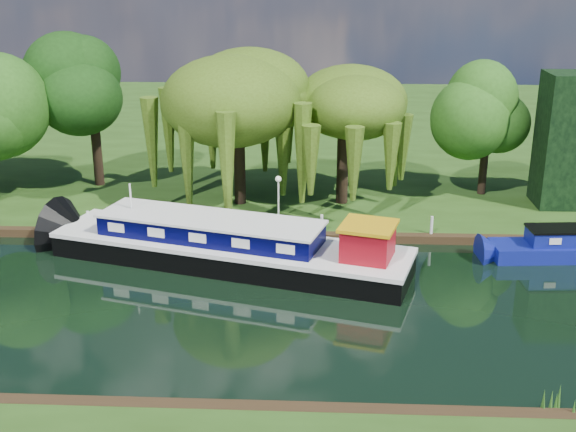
{
  "coord_description": "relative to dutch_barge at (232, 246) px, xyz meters",
  "views": [
    {
      "loc": [
        2.91,
        -28.83,
        14.5
      ],
      "look_at": [
        1.35,
        4.27,
        2.8
      ],
      "focal_mm": 45.0,
      "sensor_mm": 36.0,
      "label": 1
    }
  ],
  "objects": [
    {
      "name": "willow_right",
      "position": [
        5.73,
        8.93,
        4.91
      ],
      "size": [
        6.1,
        6.1,
        7.43
      ],
      "color": "black",
      "rests_on": "far_bank"
    },
    {
      "name": "willow_left",
      "position": [
        -0.52,
        8.54,
        5.9
      ],
      "size": [
        7.36,
        7.36,
        8.83
      ],
      "color": "black",
      "rests_on": "far_bank"
    },
    {
      "name": "ground",
      "position": [
        1.5,
        -4.73,
        -0.96
      ],
      "size": [
        120.0,
        120.0,
        0.0
      ],
      "primitive_type": "plane",
      "color": "black"
    },
    {
      "name": "mooring_posts",
      "position": [
        1.0,
        3.67,
        -0.01
      ],
      "size": [
        19.16,
        0.16,
        1.0
      ],
      "color": "silver",
      "rests_on": "far_bank"
    },
    {
      "name": "tree_far_mid",
      "position": [
        -10.35,
        11.99,
        5.75
      ],
      "size": [
        5.55,
        5.55,
        9.09
      ],
      "color": "black",
      "rests_on": "far_bank"
    },
    {
      "name": "lamppost",
      "position": [
        2.0,
        5.77,
        1.46
      ],
      "size": [
        0.36,
        0.36,
        2.56
      ],
      "color": "silver",
      "rests_on": "far_bank"
    },
    {
      "name": "far_bank",
      "position": [
        1.5,
        29.27,
        -0.74
      ],
      "size": [
        120.0,
        52.0,
        0.45
      ],
      "primitive_type": "cube",
      "color": "#203D10",
      "rests_on": "ground"
    },
    {
      "name": "reeds_near",
      "position": [
        8.38,
        -12.3,
        -0.41
      ],
      "size": [
        33.7,
        1.5,
        1.1
      ],
      "color": "#215316",
      "rests_on": "ground"
    },
    {
      "name": "dutch_barge",
      "position": [
        0.0,
        0.0,
        0.0
      ],
      "size": [
        18.8,
        9.04,
        3.88
      ],
      "rotation": [
        0.0,
        0.0,
        -0.28
      ],
      "color": "black",
      "rests_on": "ground"
    },
    {
      "name": "tree_far_right",
      "position": [
        14.73,
        11.16,
        4.49
      ],
      "size": [
        4.44,
        4.44,
        7.26
      ],
      "color": "black",
      "rests_on": "far_bank"
    }
  ]
}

